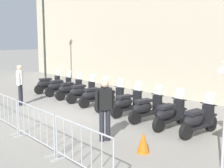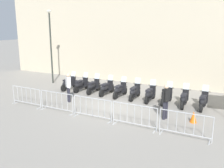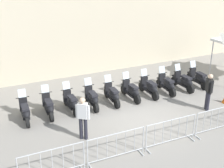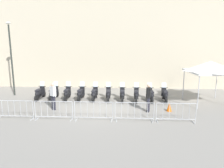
# 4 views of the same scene
# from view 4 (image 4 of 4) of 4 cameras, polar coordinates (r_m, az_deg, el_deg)

# --- Properties ---
(ground_plane) EXTENTS (120.00, 120.00, 0.00)m
(ground_plane) POSITION_cam_4_polar(r_m,az_deg,el_deg) (14.26, -3.52, -6.24)
(ground_plane) COLOR gray
(building_facade) EXTENTS (28.09, 5.61, 11.72)m
(building_facade) POSITION_cam_4_polar(r_m,az_deg,el_deg) (20.74, -1.34, 15.77)
(building_facade) COLOR beige
(building_facade) RESTS_ON ground
(motorcycle_0) EXTENTS (0.64, 1.72, 1.24)m
(motorcycle_0) POSITION_cam_4_polar(r_m,az_deg,el_deg) (16.93, -18.18, -2.32)
(motorcycle_0) COLOR black
(motorcycle_0) RESTS_ON ground
(motorcycle_1) EXTENTS (0.64, 1.72, 1.24)m
(motorcycle_1) POSITION_cam_4_polar(r_m,az_deg,el_deg) (16.66, -14.87, -2.35)
(motorcycle_1) COLOR black
(motorcycle_1) RESTS_ON ground
(motorcycle_2) EXTENTS (0.56, 1.73, 1.24)m
(motorcycle_2) POSITION_cam_4_polar(r_m,az_deg,el_deg) (16.35, -11.53, -2.45)
(motorcycle_2) COLOR black
(motorcycle_2) RESTS_ON ground
(motorcycle_3) EXTENTS (0.64, 1.72, 1.24)m
(motorcycle_3) POSITION_cam_4_polar(r_m,az_deg,el_deg) (16.14, -8.10, -2.52)
(motorcycle_3) COLOR black
(motorcycle_3) RESTS_ON ground
(motorcycle_4) EXTENTS (0.63, 1.72, 1.24)m
(motorcycle_4) POSITION_cam_4_polar(r_m,az_deg,el_deg) (15.94, -4.58, -2.62)
(motorcycle_4) COLOR black
(motorcycle_4) RESTS_ON ground
(motorcycle_5) EXTENTS (0.56, 1.73, 1.24)m
(motorcycle_5) POSITION_cam_4_polar(r_m,az_deg,el_deg) (15.85, -0.95, -2.67)
(motorcycle_5) COLOR black
(motorcycle_5) RESTS_ON ground
(motorcycle_6) EXTENTS (0.56, 1.73, 1.24)m
(motorcycle_6) POSITION_cam_4_polar(r_m,az_deg,el_deg) (15.79, 2.68, -2.73)
(motorcycle_6) COLOR black
(motorcycle_6) RESTS_ON ground
(motorcycle_7) EXTENTS (0.64, 1.72, 1.24)m
(motorcycle_7) POSITION_cam_4_polar(r_m,az_deg,el_deg) (15.79, 6.30, -2.79)
(motorcycle_7) COLOR black
(motorcycle_7) RESTS_ON ground
(motorcycle_8) EXTENTS (0.56, 1.72, 1.24)m
(motorcycle_8) POSITION_cam_4_polar(r_m,az_deg,el_deg) (15.85, 9.97, -2.85)
(motorcycle_8) COLOR black
(motorcycle_8) RESTS_ON ground
(motorcycle_9) EXTENTS (0.61, 1.72, 1.24)m
(motorcycle_9) POSITION_cam_4_polar(r_m,az_deg,el_deg) (16.06, 13.48, -2.81)
(motorcycle_9) COLOR black
(motorcycle_9) RESTS_ON ground
(barrier_segment_0) EXTENTS (2.10, 0.66, 1.07)m
(barrier_segment_0) POSITION_cam_4_polar(r_m,az_deg,el_deg) (13.37, -23.85, -6.13)
(barrier_segment_0) COLOR #B2B5B7
(barrier_segment_0) RESTS_ON ground
(barrier_segment_1) EXTENTS (2.10, 0.66, 1.07)m
(barrier_segment_1) POSITION_cam_4_polar(r_m,az_deg,el_deg) (12.53, -14.82, -6.66)
(barrier_segment_1) COLOR #B2B5B7
(barrier_segment_1) RESTS_ON ground
(barrier_segment_2) EXTENTS (2.10, 0.66, 1.07)m
(barrier_segment_2) POSITION_cam_4_polar(r_m,az_deg,el_deg) (12.04, -4.77, -7.05)
(barrier_segment_2) COLOR #B2B5B7
(barrier_segment_2) RESTS_ON ground
(barrier_segment_3) EXTENTS (2.10, 0.66, 1.07)m
(barrier_segment_3) POSITION_cam_4_polar(r_m,az_deg,el_deg) (11.94, 5.79, -7.23)
(barrier_segment_3) COLOR #B2B5B7
(barrier_segment_3) RESTS_ON ground
(barrier_segment_4) EXTENTS (2.10, 0.66, 1.07)m
(barrier_segment_4) POSITION_cam_4_polar(r_m,az_deg,el_deg) (12.24, 16.18, -7.17)
(barrier_segment_4) COLOR #B2B5B7
(barrier_segment_4) RESTS_ON ground
(street_lamp) EXTENTS (0.36, 0.36, 5.60)m
(street_lamp) POSITION_cam_4_polar(r_m,az_deg,el_deg) (18.54, -24.64, 7.58)
(street_lamp) COLOR #2D332D
(street_lamp) RESTS_ON ground
(officer_near_row_end) EXTENTS (0.43, 0.40, 1.73)m
(officer_near_row_end) POSITION_cam_4_polar(r_m,az_deg,el_deg) (14.15, -14.97, -2.64)
(officer_near_row_end) COLOR #23232D
(officer_near_row_end) RESTS_ON ground
(officer_mid_plaza) EXTENTS (0.36, 0.50, 1.73)m
(officer_mid_plaza) POSITION_cam_4_polar(r_m,az_deg,el_deg) (13.46, 9.42, -3.12)
(officer_mid_plaza) COLOR #23232D
(officer_mid_plaza) RESTS_ON ground
(canopy_tent) EXTENTS (2.75, 2.75, 2.91)m
(canopy_tent) POSITION_cam_4_polar(r_m,az_deg,el_deg) (16.16, 23.96, 4.05)
(canopy_tent) COLOR silver
(canopy_tent) RESTS_ON ground
(traffic_cone) EXTENTS (0.32, 0.32, 0.55)m
(traffic_cone) POSITION_cam_4_polar(r_m,az_deg,el_deg) (14.03, 14.55, -5.73)
(traffic_cone) COLOR orange
(traffic_cone) RESTS_ON ground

